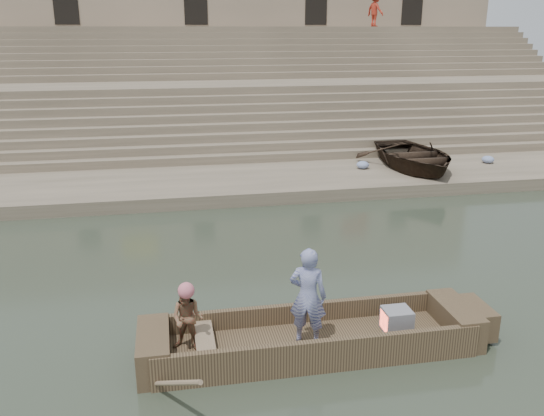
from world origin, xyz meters
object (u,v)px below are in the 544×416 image
object	(u,v)px
standing_man	(308,296)
rowing_man	(188,318)
television	(396,320)
pedestrian	(375,10)
main_rowboat	(311,345)
beached_rowboat	(414,155)

from	to	relation	value
standing_man	rowing_man	world-z (taller)	standing_man
television	pedestrian	size ratio (longest dim) A/B	0.26
television	main_rowboat	bearing A→B (deg)	180.00
main_rowboat	pedestrian	xyz separation A→B (m)	(9.66, 23.65, 5.98)
standing_man	television	bearing A→B (deg)	-154.63
main_rowboat	beached_rowboat	world-z (taller)	beached_rowboat
pedestrian	main_rowboat	bearing A→B (deg)	135.12
rowing_man	standing_man	bearing A→B (deg)	16.21
standing_man	television	world-z (taller)	standing_man
beached_rowboat	standing_man	bearing A→B (deg)	-122.73
standing_man	beached_rowboat	world-z (taller)	standing_man
main_rowboat	pedestrian	bearing A→B (deg)	67.78
standing_man	rowing_man	xyz separation A→B (m)	(-1.91, 0.15, -0.28)
standing_man	rowing_man	size ratio (longest dim) A/B	1.52
main_rowboat	rowing_man	size ratio (longest dim) A/B	4.62
rowing_man	television	xyz separation A→B (m)	(3.47, -0.09, -0.34)
main_rowboat	standing_man	size ratio (longest dim) A/B	3.04
standing_man	beached_rowboat	size ratio (longest dim) A/B	0.36
television	beached_rowboat	world-z (taller)	beached_rowboat
beached_rowboat	rowing_man	bearing A→B (deg)	-130.19
main_rowboat	standing_man	world-z (taller)	standing_man
beached_rowboat	pedestrian	size ratio (longest dim) A/B	2.54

